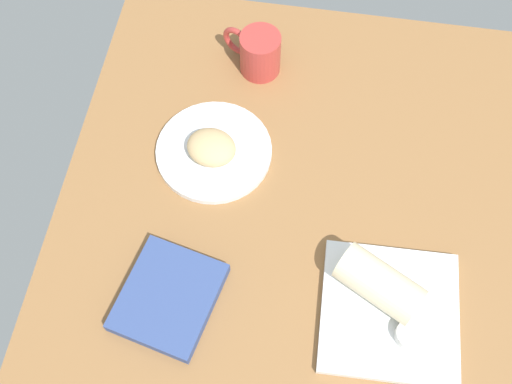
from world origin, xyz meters
The scene contains 8 objects.
dining_table centered at (0.00, 0.00, 2.00)cm, with size 110.00×90.00×4.00cm, color olive.
round_plate centered at (-15.21, -18.18, 4.70)cm, with size 22.18×22.18×1.40cm, color white.
scone_pastry centered at (-14.27, -18.32, 7.60)cm, with size 9.37×8.12×4.40cm, color tan.
square_plate centered at (11.29, 16.86, 4.80)cm, with size 22.94×22.94×1.60cm, color white.
sauce_cup centered at (15.29, 20.12, 6.85)cm, with size 4.95×4.95×2.32cm.
breakfast_wrap centered at (8.10, 14.25, 9.05)cm, with size 6.90×6.90×14.29cm, color beige.
book_stack centered at (14.69, -20.32, 5.32)cm, with size 20.53×18.71×2.63cm.
coffee_mug centered at (-37.07, -12.96, 8.74)cm, with size 8.56×12.53×9.28cm.
Camera 1 is at (45.37, -0.56, 108.32)cm, focal length 44.32 mm.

